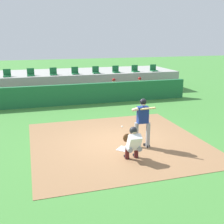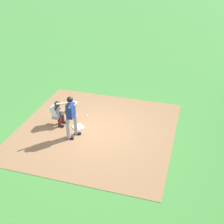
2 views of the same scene
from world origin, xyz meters
TOP-DOWN VIEW (x-y plane):
  - ground_plane at (0.00, 0.00)m, footprint 80.00×80.00m
  - dirt_infield at (0.00, 0.00)m, footprint 6.40×6.40m
  - home_plate at (0.00, -0.80)m, footprint 0.62×0.62m
  - batter_at_plate at (0.69, -0.74)m, footprint 0.69×0.76m
  - catcher_crouched at (-0.01, -1.65)m, footprint 0.48×1.69m

SIDE VIEW (x-z plane):
  - ground_plane at x=0.00m, z-range 0.00..0.00m
  - dirt_infield at x=0.00m, z-range 0.00..0.01m
  - home_plate at x=0.00m, z-range 0.01..0.04m
  - catcher_crouched at x=-0.01m, z-range 0.05..1.17m
  - batter_at_plate at x=0.69m, z-range 0.13..1.94m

